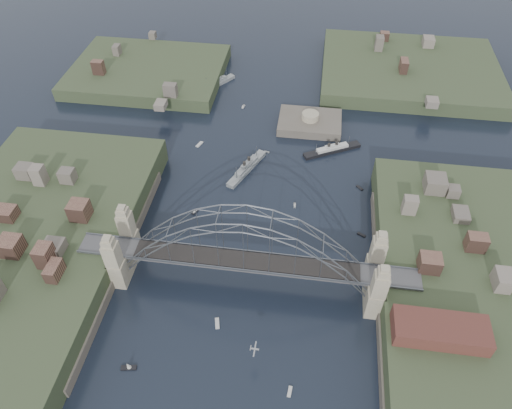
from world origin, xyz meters
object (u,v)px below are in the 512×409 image
object	(u,v)px
bridge	(246,250)
naval_cruiser_near	(247,168)
fort_island	(309,127)
ocean_liner	(332,150)
wharf_shed	(441,330)
naval_cruiser_far	(217,83)

from	to	relation	value
bridge	naval_cruiser_near	world-z (taller)	bridge
fort_island	ocean_liner	distance (m)	15.91
bridge	naval_cruiser_near	bearing A→B (deg)	98.60
wharf_shed	ocean_liner	xyz separation A→B (m)	(-23.68, 70.49, -9.23)
naval_cruiser_far	bridge	bearing A→B (deg)	-74.20
naval_cruiser_near	ocean_liner	world-z (taller)	naval_cruiser_near
fort_island	naval_cruiser_near	distance (m)	32.74
fort_island	wharf_shed	xyz separation A→B (m)	(32.00, -84.00, 10.34)
fort_island	ocean_liner	world-z (taller)	fort_island
wharf_shed	ocean_liner	distance (m)	74.93
bridge	wharf_shed	world-z (taller)	bridge
fort_island	naval_cruiser_far	size ratio (longest dim) A/B	1.41
fort_island	naval_cruiser_far	world-z (taller)	naval_cruiser_far
fort_island	naval_cruiser_far	distance (m)	44.32
naval_cruiser_far	ocean_liner	xyz separation A→B (m)	(46.49, -36.01, -0.15)
bridge	naval_cruiser_far	bearing A→B (deg)	105.80
wharf_shed	ocean_liner	world-z (taller)	wharf_shed
fort_island	ocean_liner	size ratio (longest dim) A/B	1.15
bridge	fort_island	world-z (taller)	bridge
fort_island	wharf_shed	distance (m)	90.48
ocean_liner	fort_island	bearing A→B (deg)	121.63
fort_island	ocean_liner	bearing A→B (deg)	-58.37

